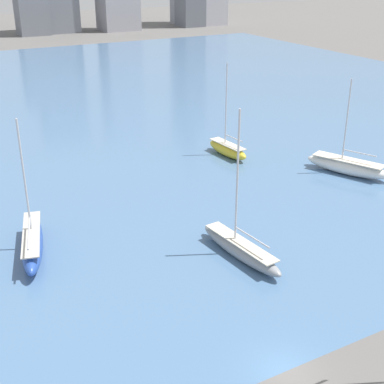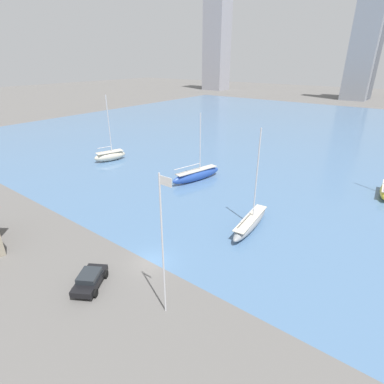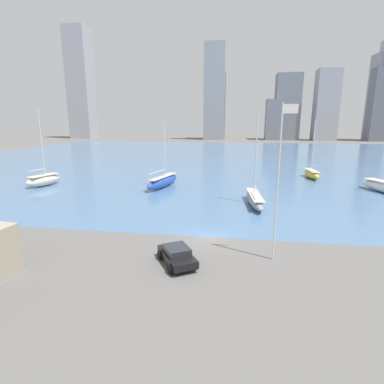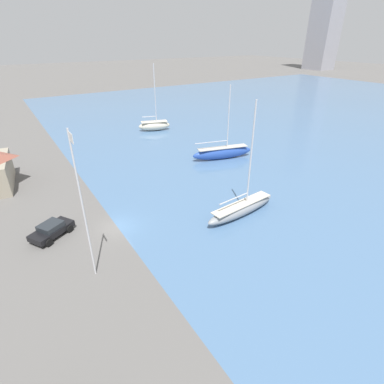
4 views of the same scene
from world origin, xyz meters
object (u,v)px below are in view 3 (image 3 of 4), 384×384
Objects in this scene: sailboat_blue at (163,181)px; sailboat_yellow at (311,174)px; flag_pole at (279,179)px; sailboat_gray at (255,199)px; parked_sedan_black at (177,255)px; sailboat_cream at (43,180)px.

sailboat_blue reaches higher than sailboat_yellow.
flag_pole is 31.86m from sailboat_blue.
sailboat_gray reaches higher than flag_pole.
sailboat_blue is 18.23m from sailboat_gray.
flag_pole is 10.38m from parked_sedan_black.
sailboat_blue is at bearing 74.67° from parked_sedan_black.
sailboat_cream is 52.81m from sailboat_yellow.
sailboat_cream reaches higher than sailboat_gray.
sailboat_cream is (-37.66, 7.34, 0.25)m from sailboat_gray.
sailboat_gray is 2.73× the size of parked_sedan_black.
sailboat_blue is 0.92× the size of sailboat_gray.
parked_sedan_black is (-20.27, -42.09, -0.14)m from sailboat_yellow.
sailboat_blue is 2.51× the size of parked_sedan_black.
sailboat_gray reaches higher than sailboat_yellow.
parked_sedan_black is at bearing -116.25° from sailboat_gray.
parked_sedan_black is (-8.05, -2.09, -6.21)m from flag_pole.
sailboat_cream reaches higher than parked_sedan_black.
flag_pole is 45.99m from sailboat_cream.
parked_sedan_black is (30.27, -26.81, -0.30)m from sailboat_cream.
sailboat_gray reaches higher than parked_sedan_black.
sailboat_blue is at bearing 143.79° from sailboat_gray.
sailboat_blue is 29.96m from parked_sedan_black.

